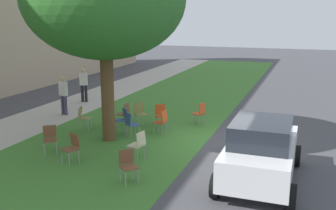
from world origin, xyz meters
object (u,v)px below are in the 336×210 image
object	(u,v)px
chair_10	(123,118)
chair_11	(140,112)
chair_4	(72,146)
chair_8	(200,112)
parked_car	(261,150)
pedestrian_1	(84,84)
chair_7	(138,143)
street_tree	(104,0)
chair_6	(125,112)
chair_2	(162,120)
pedestrian_0	(64,94)
chair_9	(128,163)
chair_1	(131,123)
chair_3	(83,116)
chair_5	(50,137)
chair_0	(161,114)

from	to	relation	value
chair_10	chair_11	bearing A→B (deg)	-12.08
chair_4	chair_8	distance (m)	5.77
parked_car	pedestrian_1	xyz separation A→B (m)	(6.73, 9.43, 0.09)
chair_4	chair_7	size ratio (longest dim) A/B	1.00
street_tree	chair_8	distance (m)	5.68
chair_6	chair_8	bearing A→B (deg)	-69.29
chair_2	chair_8	size ratio (longest dim) A/B	1.00
pedestrian_0	chair_11	bearing A→B (deg)	-95.23
chair_9	chair_1	bearing A→B (deg)	24.08
chair_3	chair_10	world-z (taller)	same
chair_2	pedestrian_1	size ratio (longest dim) A/B	0.52
chair_11	pedestrian_1	size ratio (longest dim) A/B	0.52
chair_6	street_tree	bearing A→B (deg)	-170.57
chair_5	chair_10	xyz separation A→B (m)	(2.88, -1.09, 0.00)
chair_8	pedestrian_0	distance (m)	5.98
pedestrian_1	chair_5	bearing A→B (deg)	-156.35
chair_9	chair_11	distance (m)	5.48
chair_1	chair_4	xyz separation A→B (m)	(-2.89, 0.54, 0.00)
chair_11	chair_7	bearing A→B (deg)	-156.90
street_tree	chair_6	bearing A→B (deg)	9.43
chair_1	chair_6	size ratio (longest dim) A/B	1.00
chair_8	chair_9	bearing A→B (deg)	177.40
chair_5	chair_0	bearing A→B (deg)	-28.94
chair_8	pedestrian_0	size ratio (longest dim) A/B	0.52
street_tree	chair_5	size ratio (longest dim) A/B	7.60
chair_0	chair_7	bearing A→B (deg)	-169.88
chair_3	pedestrian_1	xyz separation A→B (m)	(4.20, 2.55, 0.41)
chair_1	parked_car	world-z (taller)	parked_car
street_tree	chair_5	bearing A→B (deg)	149.11
pedestrian_1	chair_4	bearing A→B (deg)	-150.65
parked_car	pedestrian_0	bearing A→B (deg)	64.66
chair_7	pedestrian_0	distance (m)	6.54
street_tree	chair_2	world-z (taller)	street_tree
street_tree	chair_1	world-z (taller)	street_tree
chair_0	pedestrian_0	xyz separation A→B (m)	(0.32, 4.62, 0.41)
street_tree	chair_9	bearing A→B (deg)	-144.02
chair_1	pedestrian_1	distance (m)	6.43
chair_0	chair_4	world-z (taller)	same
chair_9	pedestrian_0	world-z (taller)	pedestrian_0
chair_1	chair_9	size ratio (longest dim) A/B	1.00
parked_car	chair_7	bearing A→B (deg)	85.02
chair_0	chair_4	distance (m)	4.59
chair_2	chair_5	xyz separation A→B (m)	(-3.07, 2.57, 0.00)
chair_11	chair_1	bearing A→B (deg)	-167.59
chair_8	parked_car	size ratio (longest dim) A/B	0.24
chair_8	chair_10	bearing A→B (deg)	127.45
chair_9	chair_2	bearing A→B (deg)	9.26
chair_3	chair_9	distance (m)	5.30
chair_4	chair_10	world-z (taller)	same
chair_4	chair_10	bearing A→B (deg)	0.56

